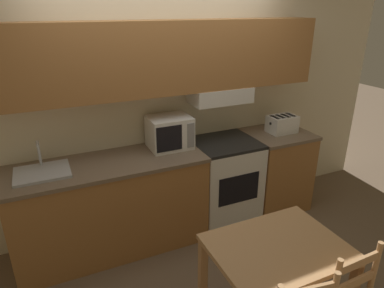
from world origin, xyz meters
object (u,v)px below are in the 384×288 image
microwave (169,132)px  stove_range (224,180)px  sink_basin (42,172)px  dining_table (277,261)px  toaster (282,124)px

microwave → stove_range: bearing=-9.8°
microwave → sink_basin: size_ratio=0.92×
stove_range → sink_basin: bearing=-179.9°
stove_range → dining_table: (-0.39, -1.43, 0.16)m
microwave → toaster: (1.30, -0.11, -0.06)m
dining_table → sink_basin: bearing=134.3°
stove_range → sink_basin: size_ratio=2.05×
microwave → toaster: microwave is taller
toaster → sink_basin: bearing=179.9°
toaster → sink_basin: size_ratio=0.72×
toaster → dining_table: 1.85m
stove_range → sink_basin: sink_basin is taller
sink_basin → toaster: bearing=-0.1°
microwave → sink_basin: 1.21m
stove_range → dining_table: 1.49m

